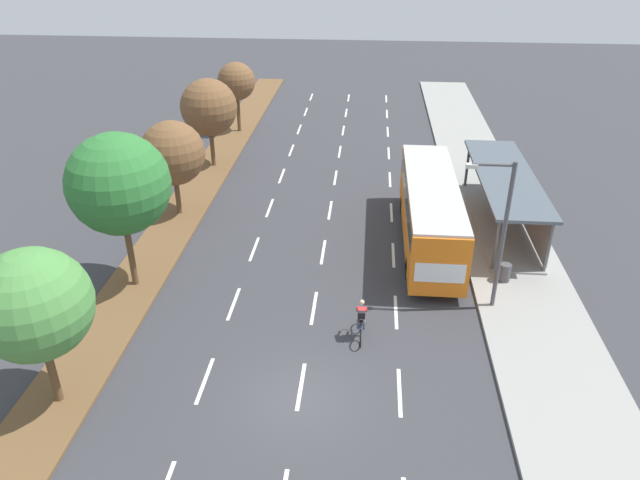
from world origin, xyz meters
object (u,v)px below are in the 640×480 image
object	(u,v)px
bus	(430,207)
trash_bin	(505,272)
cyclist	(361,321)
median_tree_nearest	(34,305)
median_tree_fourth	(209,107)
median_tree_second	(119,184)
median_tree_third	(173,153)
streetlight	(500,227)
median_tree_fifth	(236,82)
bus_shelter	(509,195)

from	to	relation	value
bus	trash_bin	xyz separation A→B (m)	(3.20, -3.53, -1.49)
cyclist	trash_bin	world-z (taller)	cyclist
median_tree_nearest	median_tree_fourth	world-z (taller)	median_tree_nearest
median_tree_second	trash_bin	distance (m)	17.33
median_tree_fourth	trash_bin	xyz separation A→B (m)	(16.74, -13.21, -3.47)
bus	median_tree_third	distance (m)	13.94
cyclist	median_tree_nearest	world-z (taller)	median_tree_nearest
bus	cyclist	distance (m)	8.81
median_tree_second	cyclist	bearing A→B (deg)	-15.97
cyclist	median_tree_second	size ratio (longest dim) A/B	0.26
median_tree_nearest	median_tree_second	bearing A→B (deg)	90.17
bus	median_tree_second	world-z (taller)	median_tree_second
streetlight	median_tree_nearest	bearing A→B (deg)	-155.81
median_tree_fifth	cyclist	bearing A→B (deg)	-68.13
median_tree_nearest	median_tree_second	world-z (taller)	median_tree_second
bus	median_tree_third	size ratio (longest dim) A/B	2.14
median_tree_nearest	streetlight	xyz separation A→B (m)	(15.63, 7.02, -0.14)
median_tree_fourth	median_tree_fifth	xyz separation A→B (m)	(0.22, 7.42, -0.11)
median_tree_nearest	bus_shelter	bearing A→B (deg)	40.00
cyclist	median_tree_second	bearing A→B (deg)	164.03
median_tree_nearest	median_tree_fourth	xyz separation A→B (m)	(-0.07, 22.26, 0.02)
cyclist	median_tree_nearest	xyz separation A→B (m)	(-10.26, -4.48, 3.23)
median_tree_nearest	streetlight	size ratio (longest dim) A/B	0.89
median_tree_nearest	median_tree_fifth	xyz separation A→B (m)	(0.14, 29.68, -0.09)
bus	median_tree_third	xyz separation A→B (m)	(-13.66, 2.26, 1.57)
cyclist	streetlight	world-z (taller)	streetlight
bus_shelter	median_tree_nearest	bearing A→B (deg)	-140.00
bus	streetlight	xyz separation A→B (m)	(2.17, -5.56, 1.82)
bus_shelter	bus	distance (m)	4.86
bus	median_tree_third	world-z (taller)	median_tree_third
median_tree_fourth	bus	bearing A→B (deg)	-35.56
median_tree_second	median_tree_fourth	size ratio (longest dim) A/B	1.22
median_tree_nearest	cyclist	bearing A→B (deg)	23.57
median_tree_third	median_tree_fifth	distance (m)	14.85
median_tree_nearest	streetlight	bearing A→B (deg)	24.19
bus_shelter	median_tree_nearest	xyz separation A→B (m)	(-17.74, -14.88, 2.16)
bus	median_tree_second	bearing A→B (deg)	-159.05
bus_shelter	bus	size ratio (longest dim) A/B	0.96
median_tree_third	streetlight	xyz separation A→B (m)	(15.83, -7.82, 0.26)
median_tree_fifth	streetlight	size ratio (longest dim) A/B	0.81
bus_shelter	streetlight	xyz separation A→B (m)	(-2.11, -7.86, 2.02)
cyclist	streetlight	distance (m)	6.70
median_tree_second	median_tree_fifth	size ratio (longest dim) A/B	1.34
median_tree_second	trash_bin	xyz separation A→B (m)	(16.68, 1.63, -4.41)
bus_shelter	median_tree_second	distance (m)	19.52
cyclist	streetlight	xyz separation A→B (m)	(5.37, 2.55, 3.10)
bus	median_tree_nearest	size ratio (longest dim) A/B	1.96
median_tree_third	trash_bin	distance (m)	18.09
cyclist	bus_shelter	bearing A→B (deg)	54.29
bus_shelter	median_tree_nearest	world-z (taller)	median_tree_nearest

